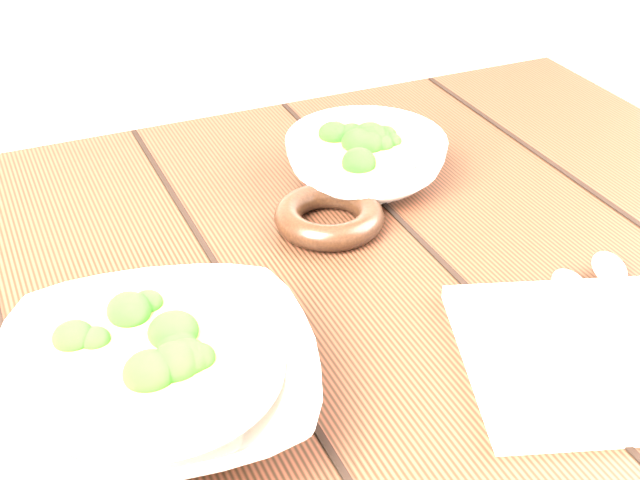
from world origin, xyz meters
The scene contains 7 objects.
table centered at (0.00, 0.00, 0.63)m, with size 1.20×0.80×0.75m.
soup_bowl_front centered at (-0.12, -0.11, 0.78)m, with size 0.28×0.28×0.07m.
soup_bowl_back centered at (0.18, 0.16, 0.78)m, with size 0.19×0.19×0.06m.
trivet centered at (0.11, 0.09, 0.76)m, with size 0.11×0.11×0.03m, color black.
napkin centered at (0.23, -0.19, 0.76)m, with size 0.24×0.20×0.01m, color beige.
spoon_left centered at (0.24, -0.15, 0.77)m, with size 0.09×0.19×0.01m.
spoon_right centered at (0.28, -0.14, 0.77)m, with size 0.11×0.18×0.01m.
Camera 1 is at (-0.21, -0.61, 1.22)m, focal length 50.00 mm.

